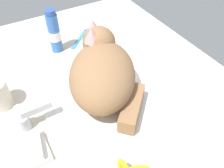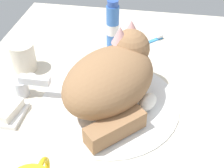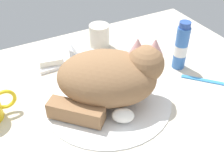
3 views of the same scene
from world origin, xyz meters
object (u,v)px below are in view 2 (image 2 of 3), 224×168
object	(u,v)px
rinse_cup	(23,57)
soap_bar	(9,109)
toothpaste_bottle	(113,26)
faucet	(26,87)
cat	(113,77)
toothbrush	(147,42)

from	to	relation	value
rinse_cup	soap_bar	world-z (taller)	rinse_cup
soap_bar	toothpaste_bottle	world-z (taller)	toothpaste_bottle
faucet	rinse_cup	world-z (taller)	rinse_cup
rinse_cup	cat	bearing A→B (deg)	-109.69
soap_bar	toothbrush	bearing A→B (deg)	-37.57
faucet	toothbrush	world-z (taller)	faucet
cat	toothbrush	bearing A→B (deg)	-11.87
rinse_cup	toothbrush	xyz separation A→B (cm)	(20.02, -34.13, -3.64)
cat	soap_bar	bearing A→B (deg)	111.21
cat	rinse_cup	distance (cm)	29.84
faucet	toothbrush	bearing A→B (deg)	-43.28
cat	toothpaste_bottle	distance (cm)	27.12
toothpaste_bottle	toothbrush	distance (cm)	13.27
rinse_cup	soap_bar	bearing A→B (deg)	-168.44
soap_bar	toothbrush	world-z (taller)	soap_bar
toothpaste_bottle	toothbrush	world-z (taller)	toothpaste_bottle
soap_bar	toothpaste_bottle	xyz separation A→B (cm)	(35.98, -19.30, 5.09)
toothbrush	toothpaste_bottle	bearing A→B (deg)	106.69
cat	soap_bar	distance (cm)	26.32
faucet	soap_bar	world-z (taller)	faucet
toothpaste_bottle	toothbrush	size ratio (longest dim) A/B	1.34
faucet	toothpaste_bottle	xyz separation A→B (cm)	(27.76, -18.32, 4.63)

